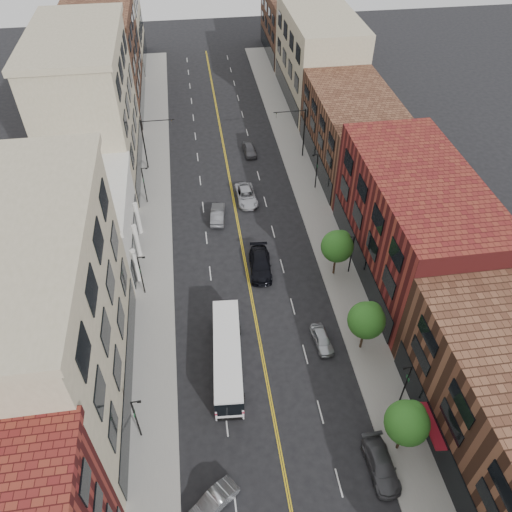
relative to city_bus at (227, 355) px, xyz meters
name	(u,v)px	position (x,y,z in m)	size (l,w,h in m)	color
sidewalk_left	(155,226)	(-6.71, 21.27, -1.58)	(4.00, 110.00, 0.15)	gray
sidewalk_right	(316,211)	(13.29, 21.27, -1.58)	(4.00, 110.00, 0.15)	gray
bldg_l_tanoffice	(44,327)	(-13.71, -0.73, 7.34)	(10.00, 22.00, 18.00)	tan
bldg_l_white	(85,227)	(-13.71, 17.27, 2.34)	(10.00, 14.00, 8.00)	silver
bldg_l_far_a	(90,112)	(-13.71, 34.27, 7.34)	(10.00, 20.00, 18.00)	tan
bldg_l_far_b	(105,61)	(-13.71, 54.27, 5.84)	(10.00, 20.00, 15.00)	#522F20
bldg_l_far_c	(109,9)	(-13.71, 72.27, 8.34)	(10.00, 16.00, 20.00)	tan
bldg_r_mid	(412,225)	(20.29, 10.27, 4.34)	(10.00, 22.00, 12.00)	maroon
bldg_r_far_a	(353,133)	(20.29, 31.27, 3.34)	(10.00, 20.00, 10.00)	#522F20
bldg_r_far_b	(318,58)	(20.29, 52.27, 5.34)	(10.00, 22.00, 14.00)	tan
bldg_r_far_c	(293,25)	(20.29, 72.27, 3.84)	(10.00, 18.00, 11.00)	#522F20
tree_r_1	(408,421)	(12.68, -9.66, 2.47)	(3.40, 3.40, 5.59)	black
tree_r_2	(367,319)	(12.68, 0.34, 2.47)	(3.40, 3.40, 5.59)	black
tree_r_3	(338,245)	(12.68, 10.34, 2.47)	(3.40, 3.40, 5.59)	black
lamp_l_1	(136,417)	(-7.66, -5.73, 1.31)	(0.81, 0.55, 5.05)	black
lamp_l_2	(141,273)	(-7.66, 10.27, 1.31)	(0.81, 0.55, 5.05)	black
lamp_l_3	(144,183)	(-7.66, 26.27, 1.31)	(0.81, 0.55, 5.05)	black
lamp_r_1	(406,382)	(14.24, -5.73, 1.31)	(0.81, 0.55, 5.05)	black
lamp_r_2	(351,252)	(14.24, 10.27, 1.31)	(0.81, 0.55, 5.05)	black
lamp_r_3	(316,169)	(14.24, 26.27, 1.31)	(0.81, 0.55, 5.05)	black
signal_mast_left	(149,138)	(-6.98, 34.27, 2.99)	(4.49, 0.18, 7.20)	black
signal_mast_right	(299,128)	(13.56, 34.27, 2.99)	(4.49, 0.18, 7.20)	black
city_bus	(227,355)	(0.00, 0.00, 0.00)	(3.26, 11.22, 2.85)	white
car_angle_b	(213,502)	(-2.31, -12.03, -0.98)	(1.42, 4.08, 1.35)	#A6A9AD
car_parked_mid	(381,465)	(10.69, -11.18, -0.95)	(1.98, 4.88, 1.42)	#444448
car_parked_far	(322,339)	(9.09, 1.26, -1.02)	(1.51, 3.75, 1.28)	#B9BDC2
car_lane_behind	(218,214)	(0.96, 21.66, -0.91)	(1.58, 4.54, 1.50)	#525358
car_lane_a	(260,264)	(4.79, 12.03, -0.83)	(2.31, 5.69, 1.65)	black
car_lane_b	(246,196)	(4.90, 24.95, -0.91)	(2.47, 5.36, 1.49)	#B4B6BD
car_lane_c	(249,149)	(6.83, 36.12, -0.96)	(1.63, 4.06, 1.38)	#56555B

